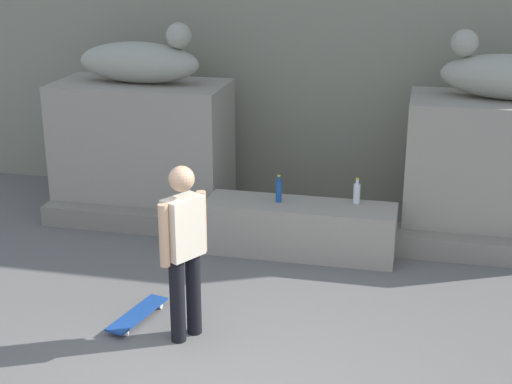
# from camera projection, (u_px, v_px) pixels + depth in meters

# --- Properties ---
(facade_wall) EXTENTS (11.07, 0.60, 5.10)m
(facade_wall) POSITION_uv_depth(u_px,v_px,m) (332.00, 11.00, 10.24)
(facade_wall) COLOR gray
(facade_wall) RESTS_ON ground_plane
(pedestal_left) EXTENTS (2.21, 1.12, 1.74)m
(pedestal_left) POSITION_uv_depth(u_px,v_px,m) (143.00, 149.00, 10.01)
(pedestal_left) COLOR gray
(pedestal_left) RESTS_ON ground_plane
(pedestal_right) EXTENTS (2.21, 1.12, 1.74)m
(pedestal_right) POSITION_uv_depth(u_px,v_px,m) (500.00, 172.00, 9.07)
(pedestal_right) COLOR gray
(pedestal_right) RESTS_ON ground_plane
(statue_reclining_left) EXTENTS (1.62, 0.63, 0.78)m
(statue_reclining_left) POSITION_uv_depth(u_px,v_px,m) (141.00, 61.00, 9.62)
(statue_reclining_left) COLOR #9B9B8B
(statue_reclining_left) RESTS_ON pedestal_left
(statue_reclining_right) EXTENTS (1.67, 0.82, 0.78)m
(statue_reclining_right) POSITION_uv_depth(u_px,v_px,m) (508.00, 75.00, 8.70)
(statue_reclining_right) COLOR #9B9B8B
(statue_reclining_right) RESTS_ON pedestal_right
(ledge_block) EXTENTS (2.20, 0.62, 0.61)m
(ledge_block) POSITION_uv_depth(u_px,v_px,m) (300.00, 229.00, 8.88)
(ledge_block) COLOR gray
(ledge_block) RESTS_ON ground_plane
(skater) EXTENTS (0.35, 0.48, 1.67)m
(skater) POSITION_uv_depth(u_px,v_px,m) (184.00, 246.00, 6.84)
(skater) COLOR black
(skater) RESTS_ON ground_plane
(skateboard) EXTENTS (0.37, 0.82, 0.08)m
(skateboard) POSITION_uv_depth(u_px,v_px,m) (138.00, 314.00, 7.42)
(skateboard) COLOR navy
(skateboard) RESTS_ON ground_plane
(bottle_blue) EXTENTS (0.07, 0.07, 0.32)m
(bottle_blue) POSITION_uv_depth(u_px,v_px,m) (279.00, 191.00, 8.81)
(bottle_blue) COLOR #194C99
(bottle_blue) RESTS_ON ledge_block
(bottle_clear) EXTENTS (0.08, 0.08, 0.30)m
(bottle_clear) POSITION_uv_depth(u_px,v_px,m) (357.00, 193.00, 8.78)
(bottle_clear) COLOR silver
(bottle_clear) RESTS_ON ledge_block
(stair_step) EXTENTS (6.71, 0.50, 0.26)m
(stair_step) POSITION_uv_depth(u_px,v_px,m) (304.00, 232.00, 9.25)
(stair_step) COLOR gray
(stair_step) RESTS_ON ground_plane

